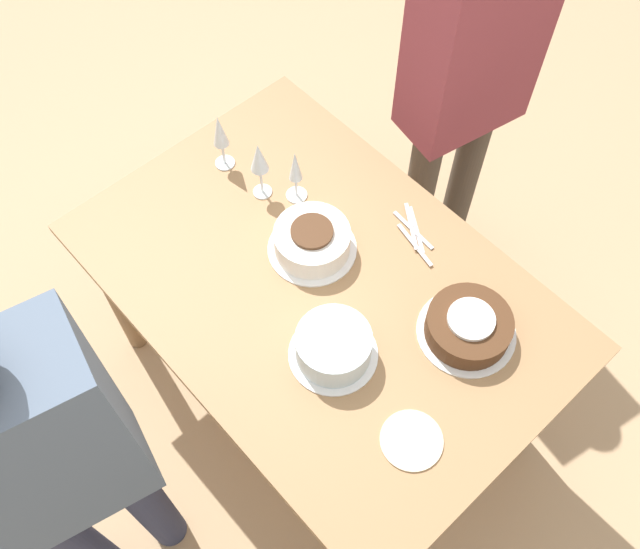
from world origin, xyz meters
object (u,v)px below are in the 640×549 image
object	(u,v)px
cake_center_white	(312,241)
wine_glass_extra	(295,169)
person_cutting	(468,77)
person_watching	(49,466)
cake_back_decorated	(333,347)
wine_glass_near	(220,133)
wine_glass_far	(259,159)
cake_front_chocolate	(468,326)

from	to	relation	value
cake_center_white	wine_glass_extra	bearing A→B (deg)	-28.25
person_cutting	person_watching	xyz separation A→B (m)	(-0.20, 1.63, 0.02)
cake_back_decorated	cake_center_white	bearing A→B (deg)	-32.53
wine_glass_near	wine_glass_extra	xyz separation A→B (m)	(-0.25, -0.08, -0.01)
cake_center_white	person_watching	distance (m)	0.91
cake_center_white	wine_glass_near	world-z (taller)	wine_glass_near
wine_glass_far	person_watching	bearing A→B (deg)	112.40
wine_glass_extra	person_watching	distance (m)	1.04
cake_back_decorated	person_cutting	xyz separation A→B (m)	(0.37, -0.92, 0.10)
cake_back_decorated	cake_front_chocolate	bearing A→B (deg)	-122.14
cake_back_decorated	wine_glass_near	xyz separation A→B (m)	(0.72, -0.20, 0.09)
wine_glass_far	cake_front_chocolate	bearing A→B (deg)	-172.28
cake_center_white	wine_glass_extra	distance (m)	0.22
wine_glass_near	wine_glass_far	bearing A→B (deg)	-175.07
cake_front_chocolate	person_cutting	distance (m)	0.84
wine_glass_far	person_watching	distance (m)	1.00
cake_back_decorated	person_watching	world-z (taller)	person_watching
cake_center_white	cake_back_decorated	distance (m)	0.35
cake_front_chocolate	wine_glass_extra	bearing A→B (deg)	2.74
wine_glass_near	person_watching	bearing A→B (deg)	121.15
cake_center_white	person_cutting	xyz separation A→B (m)	(0.08, -0.73, 0.11)
wine_glass_far	wine_glass_extra	world-z (taller)	wine_glass_far
wine_glass_far	cake_center_white	bearing A→B (deg)	174.08
cake_center_white	wine_glass_far	bearing A→B (deg)	-5.92
cake_front_chocolate	wine_glass_far	distance (m)	0.76
wine_glass_near	cake_center_white	bearing A→B (deg)	178.35
wine_glass_extra	person_watching	xyz separation A→B (m)	(-0.30, 0.99, 0.05)
wine_glass_near	person_cutting	world-z (taller)	person_cutting
person_cutting	wine_glass_far	bearing A→B (deg)	-3.96
cake_front_chocolate	person_watching	bearing A→B (deg)	70.25
person_cutting	cake_back_decorated	bearing A→B (deg)	32.43
cake_back_decorated	person_cutting	size ratio (longest dim) A/B	0.16
cake_front_chocolate	wine_glass_near	world-z (taller)	wine_glass_near
cake_back_decorated	person_cutting	bearing A→B (deg)	-68.12
cake_front_chocolate	wine_glass_near	bearing A→B (deg)	7.21
wine_glass_far	wine_glass_extra	size ratio (longest dim) A/B	1.10
wine_glass_near	wine_glass_extra	bearing A→B (deg)	-161.35
cake_front_chocolate	wine_glass_far	world-z (taller)	wine_glass_far
cake_front_chocolate	person_cutting	xyz separation A→B (m)	(0.57, -0.60, 0.12)
wine_glass_near	person_watching	distance (m)	1.06
person_watching	wine_glass_far	bearing A→B (deg)	34.77
cake_back_decorated	wine_glass_extra	world-z (taller)	wine_glass_extra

